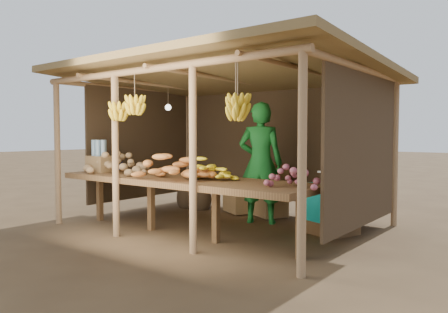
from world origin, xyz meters
The scene contains 13 objects.
ground centered at (0.00, 0.00, 0.00)m, with size 60.00×60.00×0.00m, color brown.
stall_structure centered at (0.04, -0.03, 1.92)m, with size 4.70×3.50×2.43m.
counter centered at (0.00, -0.95, 0.74)m, with size 3.90×1.05×0.80m.
potato_heap centered at (-1.27, -1.08, 0.99)m, with size 1.12×0.67×0.37m, color #9E7C51, non-canonical shape.
sweet_potato_heap centered at (0.04, -1.14, 0.98)m, with size 1.08×0.65×0.36m, color #C57432, non-canonical shape.
onion_heap centered at (1.80, -1.03, 0.98)m, with size 0.78×0.47×0.36m, color #B35767, non-canonical shape.
banana_pile centered at (0.48, -0.91, 0.97)m, with size 0.56×0.34×0.35m, color yellow, non-canonical shape.
tomato_basin centered at (-1.90, -0.64, 0.88)m, with size 0.38×0.38×0.20m.
bottle_box centered at (-1.64, -1.04, 0.99)m, with size 0.40×0.32×0.50m.
vendor centered at (0.37, 0.45, 0.94)m, with size 0.69×0.45×1.89m, color #1A7729.
tarp_crate centered at (1.50, 0.46, 0.37)m, with size 0.93×0.87×0.89m.
carton_stack centered at (0.03, 0.95, 0.38)m, with size 1.27×0.62×0.87m.
burlap_sacks centered at (-1.33, 0.81, 0.23)m, with size 0.75×0.39×0.53m.
Camera 1 is at (4.05, -5.27, 1.40)m, focal length 35.00 mm.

